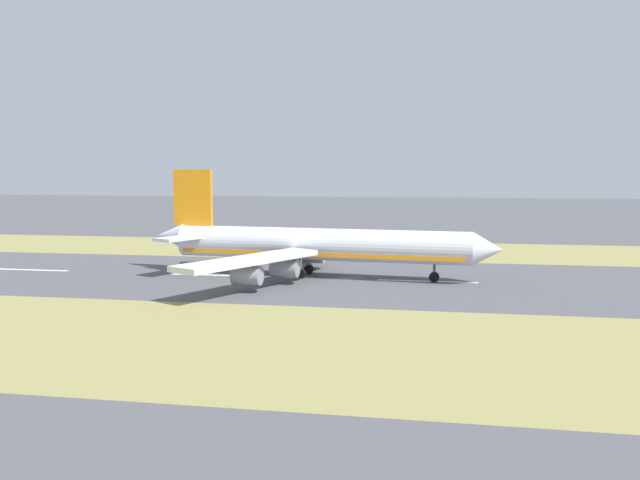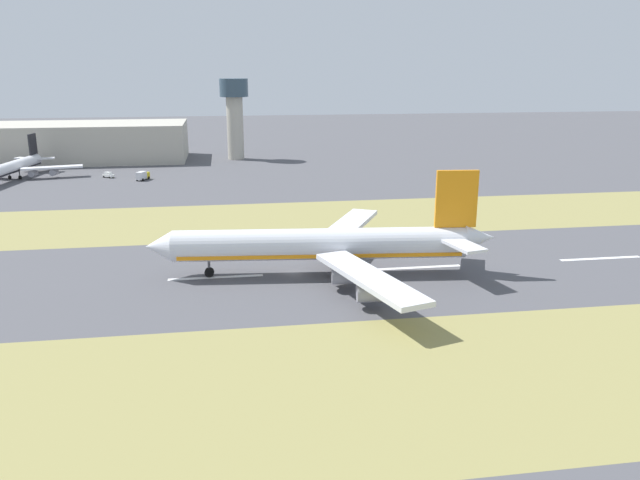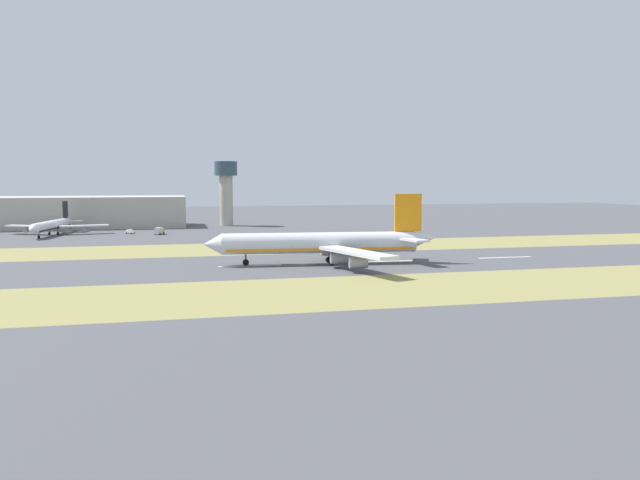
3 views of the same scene
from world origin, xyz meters
name	(u,v)px [view 1 (image 1 of 3)]	position (x,y,z in m)	size (l,w,h in m)	color
ground_plane	(345,279)	(0.00, 0.00, 0.00)	(800.00, 800.00, 0.00)	#4C4C51
grass_median_west	(368,250)	(-45.00, 0.00, 0.00)	(40.00, 600.00, 0.01)	olive
grass_median_east	(294,344)	(45.00, 0.00, 0.00)	(40.00, 600.00, 0.01)	olive
centreline_dash_near	(27,270)	(0.00, -64.96, 0.01)	(1.20, 18.00, 0.01)	silver
centreline_dash_mid	(216,275)	(0.00, -24.96, 0.01)	(1.20, 18.00, 0.01)	silver
centreline_dash_far	(427,281)	(0.00, 15.04, 0.01)	(1.20, 18.00, 0.01)	silver
airplane_main_jet	(310,245)	(-1.64, -6.86, 6.02)	(63.84, 67.22, 20.20)	silver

